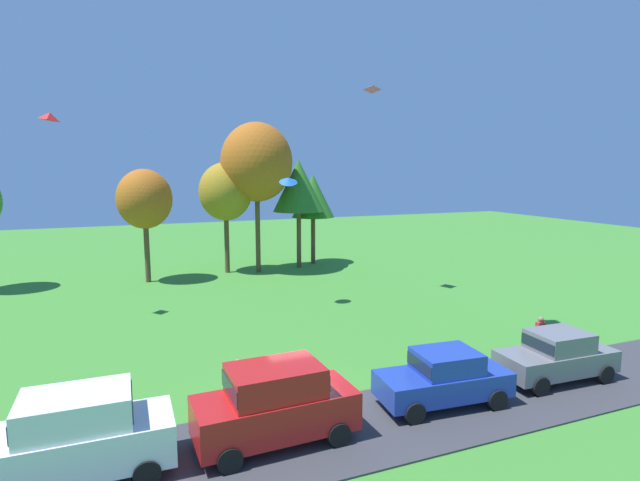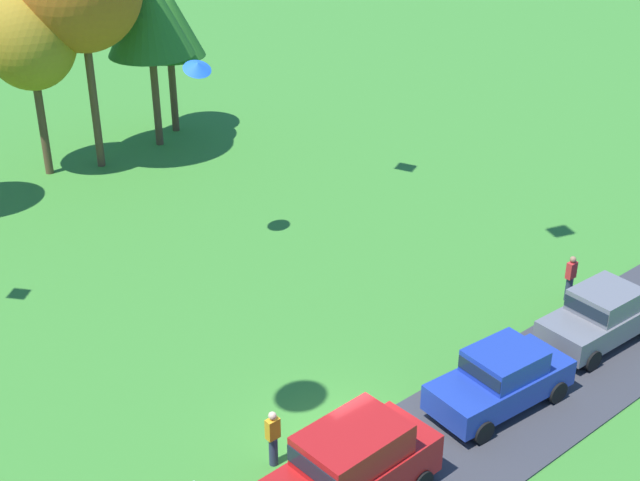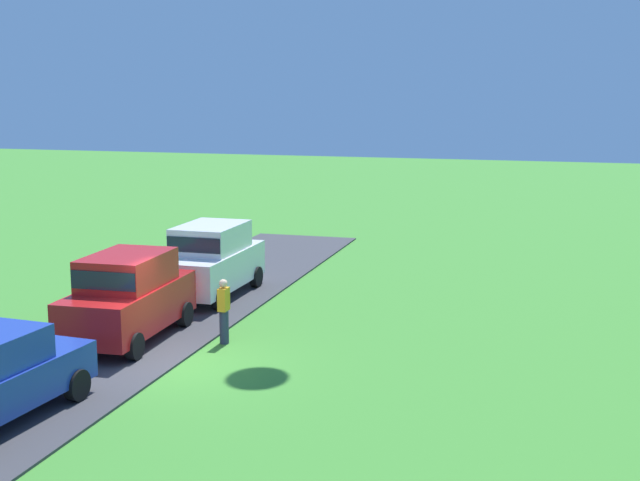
# 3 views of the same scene
# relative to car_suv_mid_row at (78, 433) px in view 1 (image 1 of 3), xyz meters

# --- Properties ---
(ground_plane) EXTENTS (120.00, 120.00, 0.00)m
(ground_plane) POSITION_rel_car_suv_mid_row_xyz_m (6.46, 1.78, -1.30)
(ground_plane) COLOR #3D842D
(pavement_strip) EXTENTS (36.00, 4.40, 0.06)m
(pavement_strip) POSITION_rel_car_suv_mid_row_xyz_m (6.46, -0.32, -1.27)
(pavement_strip) COLOR #38383D
(pavement_strip) RESTS_ON ground
(car_suv_mid_row) EXTENTS (4.62, 2.08, 2.28)m
(car_suv_mid_row) POSITION_rel_car_suv_mid_row_xyz_m (0.00, 0.00, 0.00)
(car_suv_mid_row) COLOR white
(car_suv_mid_row) RESTS_ON ground
(car_suv_by_flagpole) EXTENTS (4.66, 2.16, 2.28)m
(car_suv_by_flagpole) POSITION_rel_car_suv_mid_row_xyz_m (5.10, -0.19, 0.00)
(car_suv_by_flagpole) COLOR red
(car_suv_by_flagpole) RESTS_ON ground
(car_sedan_far_end) EXTENTS (4.53, 2.23, 1.84)m
(car_sedan_far_end) POSITION_rel_car_suv_mid_row_xyz_m (10.96, -0.06, -0.25)
(car_sedan_far_end) COLOR #1E389E
(car_sedan_far_end) RESTS_ON ground
(car_sedan_near_entrance) EXTENTS (4.47, 2.11, 1.84)m
(car_sedan_near_entrance) POSITION_rel_car_suv_mid_row_xyz_m (16.03, 0.01, -0.25)
(car_sedan_near_entrance) COLOR slate
(car_sedan_near_entrance) RESTS_ON ground
(person_on_lawn) EXTENTS (0.36, 0.24, 1.71)m
(person_on_lawn) POSITION_rel_car_suv_mid_row_xyz_m (17.43, 2.18, -0.42)
(person_on_lawn) COLOR #2D334C
(person_on_lawn) RESTS_ON ground
(person_beside_suv) EXTENTS (0.36, 0.24, 1.71)m
(person_beside_suv) POSITION_rel_car_suv_mid_row_xyz_m (4.56, 2.26, -0.42)
(person_beside_suv) COLOR #2D334C
(person_beside_suv) RESTS_ON ground
(tree_right_of_center) EXTENTS (3.72, 3.72, 7.86)m
(tree_right_of_center) POSITION_rel_car_suv_mid_row_xyz_m (2.94, 23.19, 4.48)
(tree_right_of_center) COLOR brown
(tree_right_of_center) RESTS_ON ground
(tree_center_back) EXTENTS (3.95, 3.95, 8.35)m
(tree_center_back) POSITION_rel_car_suv_mid_row_xyz_m (8.76, 24.33, 4.84)
(tree_center_back) COLOR brown
(tree_center_back) RESTS_ON ground
(tree_lone_near) EXTENTS (5.36, 5.36, 11.31)m
(tree_lone_near) POSITION_rel_car_suv_mid_row_xyz_m (11.00, 23.57, 7.04)
(tree_lone_near) COLOR brown
(tree_lone_near) RESTS_ON ground
(tree_left_of_center) EXTENTS (4.07, 4.07, 8.59)m
(tree_left_of_center) POSITION_rel_car_suv_mid_row_xyz_m (14.52, 24.16, 5.23)
(tree_left_of_center) COLOR brown
(tree_left_of_center) RESTS_ON ground
(tree_far_right) EXTENTS (3.51, 3.51, 7.41)m
(tree_far_right) POSITION_rel_car_suv_mid_row_xyz_m (16.18, 25.29, 4.32)
(tree_far_right) COLOR brown
(tree_far_right) RESTS_ON ground
(kite_diamond_mid_center) EXTENTS (0.83, 0.77, 0.51)m
(kite_diamond_mid_center) POSITION_rel_car_suv_mid_row_xyz_m (-1.61, 15.11, 9.10)
(kite_diamond_mid_center) COLOR red
(kite_diamond_near_flag) EXTENTS (1.17, 1.26, 0.47)m
(kite_diamond_near_flag) POSITION_rel_car_suv_mid_row_xyz_m (15.75, 14.36, 11.39)
(kite_diamond_near_flag) COLOR #EA4C9E
(kite_delta_high_left) EXTENTS (1.21, 1.23, 0.67)m
(kite_delta_high_left) POSITION_rel_car_suv_mid_row_xyz_m (10.05, 13.30, 5.95)
(kite_delta_high_left) COLOR blue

